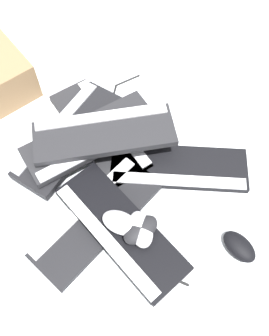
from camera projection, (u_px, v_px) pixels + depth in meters
name	position (u px, v px, depth m)	size (l,w,h in m)	color
ground_plane	(134.00, 191.00, 1.19)	(3.20, 3.20, 0.00)	silver
keyboard_0	(179.00, 168.00, 1.21)	(0.45, 0.17, 0.03)	black
keyboard_1	(100.00, 131.00, 1.28)	(0.37, 0.45, 0.03)	#232326
keyboard_2	(97.00, 218.00, 1.13)	(0.40, 0.43, 0.03)	black
keyboard_3	(120.00, 229.00, 1.08)	(0.41, 0.43, 0.03)	black
keyboard_4	(69.00, 136.00, 1.23)	(0.36, 0.45, 0.03)	black
keyboard_5	(91.00, 137.00, 1.20)	(0.45, 0.36, 0.03)	#232326
keyboard_6	(104.00, 133.00, 1.17)	(0.46, 0.23, 0.03)	#232326
mouse_0	(239.00, 247.00, 1.08)	(0.11, 0.07, 0.04)	black
mouse_1	(121.00, 223.00, 1.05)	(0.11, 0.07, 0.04)	#B7B7BC
mouse_2	(141.00, 229.00, 1.04)	(0.11, 0.07, 0.04)	#B7B7BC
mouse_4	(141.00, 230.00, 1.04)	(0.11, 0.07, 0.04)	black
cable_0	(120.00, 167.00, 1.22)	(0.31, 0.78, 0.01)	black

